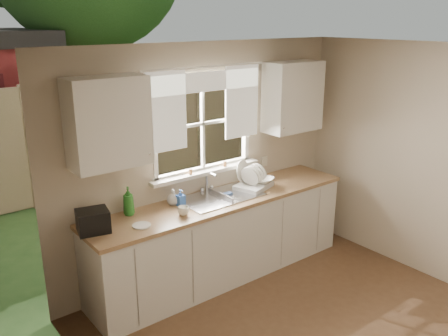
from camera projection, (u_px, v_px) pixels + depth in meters
room_walls at (363, 224)px, 3.58m from camera, size 3.62×4.02×2.50m
ceiling at (372, 52)px, 3.24m from camera, size 3.60×4.00×0.02m
window at (204, 139)px, 5.06m from camera, size 1.38×0.16×1.06m
curtains at (206, 98)px, 4.88m from camera, size 1.50×0.03×0.81m
base_cabinets at (222, 239)px, 5.13m from camera, size 3.00×0.62×0.87m
countertop at (222, 200)px, 5.00m from camera, size 3.04×0.65×0.04m
upper_cabinet_left at (108, 122)px, 4.14m from camera, size 0.70×0.33×0.80m
upper_cabinet_right at (293, 97)px, 5.49m from camera, size 0.70×0.33×0.80m
wall_outlet at (265, 161)px, 5.68m from camera, size 0.08×0.01×0.12m
sill_jars at (208, 168)px, 5.11m from camera, size 0.50×0.04×0.06m
sink at (220, 203)px, 5.04m from camera, size 0.88×0.52×0.40m
dish_rack at (253, 181)px, 5.26m from camera, size 0.48×0.41×0.30m
bowl at (263, 180)px, 5.29m from camera, size 0.29×0.29×0.06m
soap_bottle_a at (128, 201)px, 4.53m from camera, size 0.14×0.14×0.28m
soap_bottle_b at (181, 198)px, 4.76m from camera, size 0.08×0.08×0.17m
soap_bottle_c at (173, 197)px, 4.79m from camera, size 0.15×0.15×0.17m
saucer at (142, 225)px, 4.32m from camera, size 0.17×0.17×0.01m
cup at (183, 211)px, 4.55m from camera, size 0.12×0.12×0.09m
black_appliance at (93, 221)px, 4.18m from camera, size 0.32×0.29×0.20m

